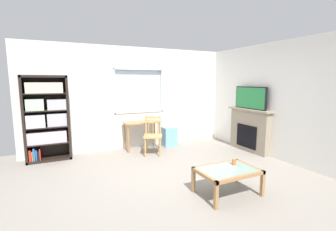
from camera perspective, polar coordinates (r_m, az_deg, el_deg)
The scene contains 11 objects.
ground at distance 4.43m, azimuth 0.47°, elevation -14.81°, with size 6.22×5.58×0.02m, color gray.
wall_back_with_window at distance 6.22m, azimuth -9.03°, elevation 3.99°, with size 5.22×0.15×2.58m.
wall_right at distance 5.79m, azimuth 24.99°, elevation 3.18°, with size 0.12×4.78×2.58m, color silver.
bookshelf at distance 5.75m, azimuth -27.19°, elevation -0.24°, with size 0.90×0.38×1.85m.
desk_under_window at distance 6.03m, azimuth -6.28°, elevation -2.63°, with size 0.91×0.44×0.72m.
wooden_chair at distance 5.62m, azimuth -3.64°, elevation -4.73°, with size 0.55×0.54×0.90m.
plastic_drawer_unit at distance 6.44m, azimuth 0.12°, elevation -4.96°, with size 0.35×0.40×0.51m, color #72ADDB.
fireplace at distance 6.22m, azimuth 18.96°, elevation -3.29°, with size 0.26×1.27×1.05m.
tv at distance 6.10m, azimuth 19.19°, elevation 4.03°, with size 0.06×0.97×0.54m.
coffee_table at distance 3.83m, azimuth 14.11°, elevation -13.16°, with size 0.91×0.63×0.40m.
sippy_cup at distance 4.01m, azimuth 15.60°, elevation -10.65°, with size 0.07×0.07×0.09m, color orange.
Camera 1 is at (-1.80, -3.66, 1.72)m, focal length 25.38 mm.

